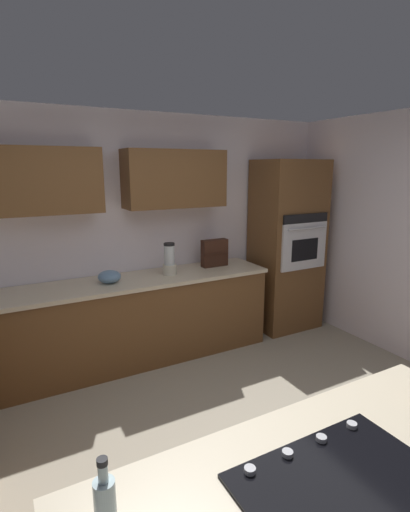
{
  "coord_description": "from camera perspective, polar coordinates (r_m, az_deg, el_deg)",
  "views": [
    {
      "loc": [
        1.31,
        1.97,
        2.02
      ],
      "look_at": [
        -0.39,
        -1.17,
        1.2
      ],
      "focal_mm": 26.97,
      "sensor_mm": 36.0,
      "label": 1
    }
  ],
  "objects": [
    {
      "name": "wall_back",
      "position": [
        4.25,
        -11.06,
        4.83
      ],
      "size": [
        6.0,
        0.44,
        2.6
      ],
      "color": "silver",
      "rests_on": "ground"
    },
    {
      "name": "blender",
      "position": [
        4.12,
        -5.29,
        -0.74
      ],
      "size": [
        0.15,
        0.15,
        0.34
      ],
      "color": "beige",
      "rests_on": "countertop_back"
    },
    {
      "name": "spice_rack",
      "position": [
        4.45,
        1.42,
        0.46
      ],
      "size": [
        0.31,
        0.11,
        0.31
      ],
      "color": "#381E14",
      "rests_on": "countertop_back"
    },
    {
      "name": "countertop_back",
      "position": [
        4.04,
        -9.82,
        -3.6
      ],
      "size": [
        2.84,
        0.64,
        0.04
      ],
      "primitive_type": "cube",
      "color": "beige",
      "rests_on": "lower_cabinets_back"
    },
    {
      "name": "wall_oven",
      "position": [
        4.94,
        12.03,
        1.48
      ],
      "size": [
        0.8,
        0.66,
        2.11
      ],
      "color": "brown",
      "rests_on": "ground"
    },
    {
      "name": "oil_bottle",
      "position": [
        1.42,
        -14.55,
        -32.48
      ],
      "size": [
        0.07,
        0.07,
        0.29
      ],
      "color": "silver",
      "rests_on": "island_top"
    },
    {
      "name": "mixing_bowl",
      "position": [
        3.94,
        -13.99,
        -2.99
      ],
      "size": [
        0.23,
        0.23,
        0.12
      ],
      "primitive_type": "ellipsoid",
      "color": "#668CB2",
      "rests_on": "countertop_back"
    },
    {
      "name": "cooktop",
      "position": [
        1.68,
        20.52,
        -29.62
      ],
      "size": [
        0.76,
        0.56,
        0.03
      ],
      "color": "black",
      "rests_on": "island_top"
    },
    {
      "name": "lower_cabinets_back",
      "position": [
        4.19,
        -9.58,
        -9.5
      ],
      "size": [
        2.8,
        0.6,
        0.86
      ],
      "primitive_type": "cube",
      "color": "brown",
      "rests_on": "ground"
    },
    {
      "name": "island_top",
      "position": [
        1.69,
        20.61,
        -30.41
      ],
      "size": [
        1.99,
        1.0,
        0.04
      ],
      "primitive_type": "cube",
      "color": "beige",
      "rests_on": "island_base"
    },
    {
      "name": "ground_plane",
      "position": [
        3.11,
        4.5,
        -27.62
      ],
      "size": [
        14.0,
        14.0,
        0.0
      ],
      "primitive_type": "plane",
      "color": "#9E937F"
    }
  ]
}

